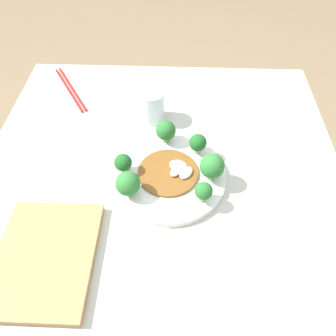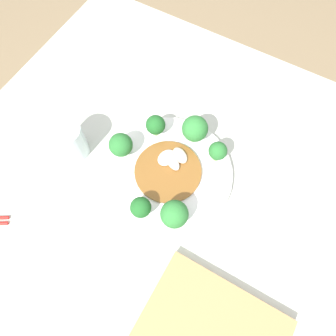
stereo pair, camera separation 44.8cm
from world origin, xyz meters
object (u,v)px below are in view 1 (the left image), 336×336
object	(u,v)px
broccoli_east	(166,131)
broccoli_southeast	(198,143)
plate	(168,176)
broccoli_north	(123,163)
broccoli_northwest	(128,184)
broccoli_south	(212,167)
stirfry_center	(171,172)
broccoli_southwest	(204,191)
chopsticks	(70,89)
cutting_board	(46,258)
drinking_glass	(152,106)

from	to	relation	value
broccoli_east	broccoli_southeast	bearing A→B (deg)	-115.01
plate	broccoli_north	distance (m)	0.11
broccoli_southeast	broccoli_north	world-z (taller)	broccoli_southeast
plate	broccoli_northwest	world-z (taller)	broccoli_northwest
broccoli_south	stirfry_center	distance (m)	0.10
broccoli_south	broccoli_southwest	bearing A→B (deg)	162.59
broccoli_southwest	broccoli_south	xyz separation A→B (m)	(0.07, -0.02, 0.01)
plate	broccoli_south	world-z (taller)	broccoli_south
chopsticks	stirfry_center	bearing A→B (deg)	-136.01
broccoli_southeast	cutting_board	world-z (taller)	broccoli_southeast
plate	drinking_glass	world-z (taller)	drinking_glass
plate	broccoli_southeast	world-z (taller)	broccoli_southeast
broccoli_north	drinking_glass	xyz separation A→B (m)	(0.22, -0.05, -0.00)
plate	drinking_glass	bearing A→B (deg)	13.90
broccoli_east	broccoli_north	xyz separation A→B (m)	(-0.11, 0.10, -0.00)
plate	cutting_board	bearing A→B (deg)	133.08
broccoli_southeast	broccoli_south	distance (m)	0.09
broccoli_southwest	drinking_glass	size ratio (longest dim) A/B	0.61
broccoli_east	cutting_board	world-z (taller)	broccoli_east
broccoli_southeast	broccoli_north	xyz separation A→B (m)	(-0.07, 0.18, -0.00)
broccoli_southwest	broccoli_south	bearing A→B (deg)	-17.41
chopsticks	broccoli_south	bearing A→B (deg)	-129.65
plate	stirfry_center	distance (m)	0.02
chopsticks	broccoli_north	bearing A→B (deg)	-147.66
plate	cutting_board	distance (m)	0.33
broccoli_southwest	cutting_board	distance (m)	0.35
stirfry_center	chopsticks	distance (m)	0.47
drinking_glass	stirfry_center	bearing A→B (deg)	-164.19
broccoli_northwest	cutting_board	size ratio (longest dim) A/B	0.26
broccoli_south	drinking_glass	size ratio (longest dim) A/B	0.78
broccoli_north	chopsticks	distance (m)	0.41
broccoli_southeast	broccoli_east	size ratio (longest dim) A/B	0.90
drinking_glass	broccoli_east	bearing A→B (deg)	-157.68
broccoli_southwest	broccoli_south	size ratio (longest dim) A/B	0.79
broccoli_northwest	drinking_glass	distance (m)	0.28
broccoli_south	chopsticks	size ratio (longest dim) A/B	0.32
broccoli_northwest	broccoli_north	xyz separation A→B (m)	(0.06, 0.02, -0.00)
broccoli_south	chopsticks	world-z (taller)	broccoli_south
broccoli_south	cutting_board	distance (m)	0.40
broccoli_northwest	cutting_board	world-z (taller)	broccoli_northwest
broccoli_southeast	broccoli_north	size ratio (longest dim) A/B	1.04
drinking_glass	broccoli_northwest	bearing A→B (deg)	173.38
broccoli_east	cutting_board	size ratio (longest dim) A/B	0.25
broccoli_southwest	broccoli_northwest	world-z (taller)	broccoli_northwest
broccoli_south	stirfry_center	bearing A→B (deg)	83.90
stirfry_center	broccoli_southwest	bearing A→B (deg)	-136.16
drinking_glass	cutting_board	distance (m)	0.48
chopsticks	cutting_board	distance (m)	0.57
cutting_board	chopsticks	bearing A→B (deg)	8.39
broccoli_southeast	plate	bearing A→B (deg)	135.45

